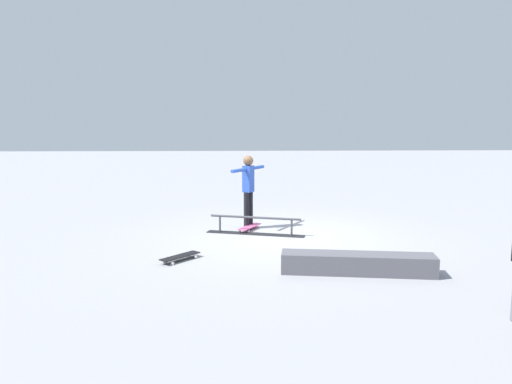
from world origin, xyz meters
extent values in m
plane|color=#9E9EA3|center=(0.00, 0.00, 0.00)|extent=(60.00, 60.00, 0.00)
cube|color=black|center=(0.59, -0.24, 0.01)|extent=(2.15, 0.82, 0.01)
cylinder|color=#47474C|center=(-0.18, -0.02, 0.18)|extent=(0.04, 0.04, 0.37)
cylinder|color=#47474C|center=(1.37, -0.46, 0.18)|extent=(0.04, 0.04, 0.37)
cylinder|color=#47474C|center=(0.59, -0.24, 0.37)|extent=(1.95, 0.60, 0.05)
cube|color=#595960|center=(-0.96, 2.64, 0.16)|extent=(2.50, 0.79, 0.33)
cylinder|color=black|center=(0.77, -0.78, 0.42)|extent=(0.17, 0.17, 0.84)
cylinder|color=black|center=(0.68, -0.92, 0.42)|extent=(0.17, 0.17, 0.84)
cube|color=#2D51B7|center=(0.73, -0.85, 1.14)|extent=(0.28, 0.29, 0.60)
sphere|color=brown|center=(0.73, -0.85, 1.56)|extent=(0.23, 0.23, 0.23)
cylinder|color=#2D51B7|center=(0.94, -0.52, 1.37)|extent=(0.37, 0.52, 0.08)
cylinder|color=#2D51B7|center=(0.52, -1.18, 1.37)|extent=(0.37, 0.52, 0.08)
cube|color=#E05993|center=(0.70, -0.66, 0.08)|extent=(0.55, 0.80, 0.02)
cylinder|color=white|center=(0.68, -0.96, 0.03)|extent=(0.05, 0.06, 0.05)
cylinder|color=white|center=(0.47, -0.85, 0.03)|extent=(0.05, 0.06, 0.05)
cylinder|color=white|center=(0.93, -0.48, 0.03)|extent=(0.05, 0.06, 0.05)
cylinder|color=white|center=(0.73, -0.37, 0.03)|extent=(0.05, 0.06, 0.05)
cube|color=black|center=(1.99, 1.77, 0.08)|extent=(0.68, 0.73, 0.02)
cylinder|color=white|center=(1.90, 1.50, 0.03)|extent=(0.06, 0.06, 0.05)
cylinder|color=white|center=(1.73, 1.65, 0.03)|extent=(0.06, 0.06, 0.05)
cylinder|color=white|center=(2.26, 1.90, 0.03)|extent=(0.06, 0.06, 0.05)
cylinder|color=white|center=(2.09, 2.05, 0.03)|extent=(0.06, 0.06, 0.05)
camera|label=1|loc=(0.97, 10.41, 2.46)|focal=35.15mm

